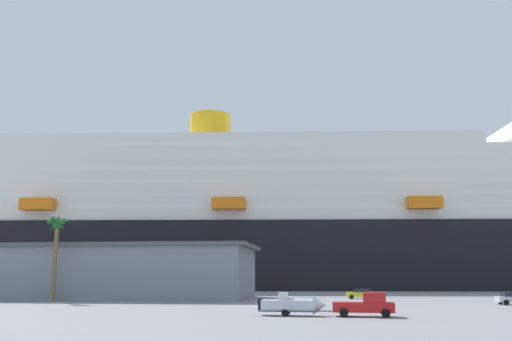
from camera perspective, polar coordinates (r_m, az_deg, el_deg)
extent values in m
plane|color=gray|center=(100.11, 2.42, -12.85)|extent=(600.00, 600.00, 0.00)
cube|color=black|center=(147.99, 6.77, -8.83)|extent=(200.03, 37.45, 16.74)
cube|color=white|center=(148.63, 6.68, -4.99)|extent=(176.07, 34.19, 3.19)
cube|color=white|center=(148.70, 5.12, -3.78)|extent=(168.47, 33.36, 3.19)
cube|color=white|center=(148.94, 3.57, -2.58)|extent=(158.46, 32.75, 3.19)
cube|color=white|center=(149.35, 2.03, -1.38)|extent=(147.52, 31.86, 3.19)
cube|color=white|center=(149.94, 0.50, -0.18)|extent=(142.26, 31.25, 3.19)
cube|color=white|center=(150.70, -1.01, 1.00)|extent=(135.03, 30.48, 3.19)
cube|color=white|center=(151.62, -2.52, 2.17)|extent=(128.79, 29.79, 3.19)
cylinder|color=yellow|center=(153.54, -4.73, 4.21)|extent=(11.48, 11.48, 8.10)
cube|color=orange|center=(144.25, -21.57, -3.25)|extent=(8.10, 3.46, 2.80)
cube|color=orange|center=(132.85, -2.81, -3.41)|extent=(8.10, 3.46, 2.80)
cube|color=orange|center=(137.13, 16.96, -3.19)|extent=(8.10, 3.46, 2.80)
cube|color=slate|center=(96.76, -16.12, -10.16)|extent=(51.51, 22.57, 7.99)
cube|color=#4C4C51|center=(96.87, -15.99, -7.62)|extent=(53.57, 23.47, 0.60)
cube|color=red|center=(53.74, 11.00, -13.65)|extent=(5.78, 2.58, 0.90)
cube|color=red|center=(53.72, 12.07, -12.65)|extent=(2.20, 2.04, 0.90)
cube|color=#26333F|center=(53.75, 12.81, -12.72)|extent=(0.28, 1.68, 0.63)
cylinder|color=black|center=(54.83, 13.11, -13.98)|extent=(0.83, 0.36, 0.80)
cylinder|color=black|center=(52.84, 13.23, -14.11)|extent=(0.83, 0.36, 0.80)
cylinder|color=black|center=(54.77, 9.07, -14.13)|extent=(0.83, 0.36, 0.80)
cylinder|color=black|center=(52.77, 9.03, -14.26)|extent=(0.83, 0.36, 0.80)
cube|color=#595960|center=(54.11, 3.38, -14.21)|extent=(5.72, 2.28, 0.16)
cube|color=#595960|center=(53.84, 6.98, -14.17)|extent=(1.83, 0.31, 0.10)
cylinder|color=black|center=(55.08, 3.23, -14.30)|extent=(0.66, 0.29, 0.64)
cylinder|color=black|center=(53.22, 2.99, -14.43)|extent=(0.66, 0.29, 0.64)
cube|color=silver|center=(54.08, 3.38, -13.64)|extent=(5.24, 2.41, 0.90)
cone|color=silver|center=(53.83, 6.57, -13.61)|extent=(1.37, 1.81, 1.69)
cube|color=silver|center=(54.11, 2.82, -12.80)|extent=(0.90, 1.08, 0.70)
cube|color=black|center=(54.46, 0.44, -13.64)|extent=(0.41, 0.54, 1.10)
cylinder|color=brown|center=(86.64, -20.01, -8.95)|extent=(0.59, 0.59, 10.92)
cone|color=#1E6628|center=(86.81, -19.53, -5.30)|extent=(1.00, 2.66, 2.05)
cone|color=#1E6628|center=(87.14, -19.56, -5.32)|extent=(2.67, 2.05, 1.68)
cone|color=#1E6628|center=(87.31, -19.85, -5.31)|extent=(2.56, 2.21, 1.79)
cone|color=#1E6628|center=(87.03, -20.03, -5.29)|extent=(1.02, 2.55, 2.25)
cone|color=#1E6628|center=(86.72, -20.01, -5.27)|extent=(2.46, 2.08, 2.15)
cone|color=#1E6628|center=(86.52, -19.77, -5.27)|extent=(2.65, 1.79, 2.03)
sphere|color=#1E6628|center=(86.91, -19.79, -5.36)|extent=(1.10, 1.10, 1.10)
cube|color=yellow|center=(92.52, 10.75, -12.43)|extent=(4.67, 2.15, 0.70)
cube|color=#1E232D|center=(92.52, 10.88, -12.04)|extent=(2.65, 1.86, 0.55)
cylinder|color=black|center=(91.49, 9.83, -12.70)|extent=(0.67, 0.25, 0.66)
cylinder|color=black|center=(93.40, 9.77, -12.66)|extent=(0.67, 0.25, 0.66)
cylinder|color=black|center=(91.69, 11.76, -12.63)|extent=(0.67, 0.25, 0.66)
cylinder|color=black|center=(93.60, 11.66, -12.59)|extent=(0.67, 0.25, 0.66)
cube|color=#264C99|center=(101.37, -24.24, -11.53)|extent=(4.70, 1.89, 0.70)
cube|color=#1E232D|center=(101.25, -24.09, -11.19)|extent=(2.65, 1.66, 0.55)
cylinder|color=black|center=(102.85, -24.82, -11.65)|extent=(0.67, 0.24, 0.66)
cylinder|color=black|center=(99.92, -23.68, -11.80)|extent=(0.67, 0.24, 0.66)
cylinder|color=black|center=(101.52, -23.24, -11.80)|extent=(0.67, 0.24, 0.66)
cylinder|color=black|center=(80.88, 23.88, -12.26)|extent=(0.66, 0.22, 0.66)
cylinder|color=black|center=(79.06, 24.38, -12.28)|extent=(0.66, 0.22, 0.66)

